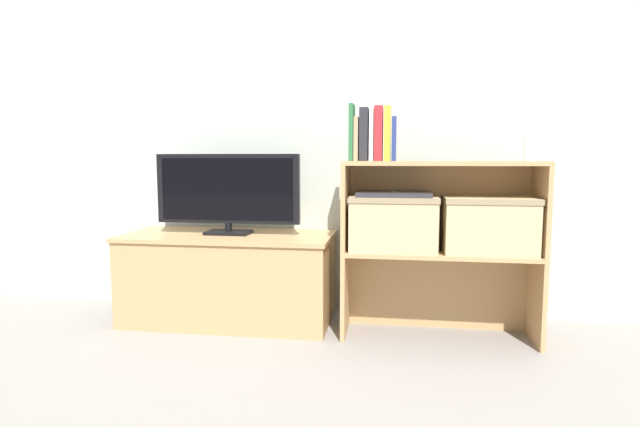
{
  "coord_description": "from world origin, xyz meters",
  "views": [
    {
      "loc": [
        0.35,
        -2.16,
        0.82
      ],
      "look_at": [
        0.0,
        0.15,
        0.57
      ],
      "focal_mm": 28.0,
      "sensor_mm": 36.0,
      "label": 1
    }
  ],
  "objects_px": {
    "book_navy": "(394,139)",
    "storage_basket_left": "(393,221)",
    "book_ivory": "(372,135)",
    "book_crimson": "(379,134)",
    "book_tan": "(357,139)",
    "tv": "(228,191)",
    "storage_basket_right": "(488,223)",
    "laptop": "(394,194)",
    "baby_monitor": "(531,149)",
    "book_charcoal": "(364,135)",
    "book_mustard": "(387,134)",
    "tv_stand": "(230,277)",
    "book_forest": "(352,133)"
  },
  "relations": [
    {
      "from": "book_navy",
      "to": "storage_basket_left",
      "type": "distance_m",
      "value": 0.37
    },
    {
      "from": "book_ivory",
      "to": "book_crimson",
      "type": "height_order",
      "value": "book_crimson"
    },
    {
      "from": "book_navy",
      "to": "book_crimson",
      "type": "bearing_deg",
      "value": 180.0
    },
    {
      "from": "book_tan",
      "to": "tv",
      "type": "bearing_deg",
      "value": 169.16
    },
    {
      "from": "tv",
      "to": "storage_basket_right",
      "type": "xyz_separation_m",
      "value": [
        1.24,
        -0.1,
        -0.12
      ]
    },
    {
      "from": "storage_basket_right",
      "to": "laptop",
      "type": "height_order",
      "value": "laptop"
    },
    {
      "from": "tv",
      "to": "book_tan",
      "type": "bearing_deg",
      "value": -10.84
    },
    {
      "from": "baby_monitor",
      "to": "book_charcoal",
      "type": "bearing_deg",
      "value": -176.49
    },
    {
      "from": "book_crimson",
      "to": "laptop",
      "type": "bearing_deg",
      "value": 22.47
    },
    {
      "from": "book_ivory",
      "to": "laptop",
      "type": "relative_size",
      "value": 0.69
    },
    {
      "from": "book_mustard",
      "to": "book_navy",
      "type": "distance_m",
      "value": 0.04
    },
    {
      "from": "book_tan",
      "to": "book_charcoal",
      "type": "bearing_deg",
      "value": 0.0
    },
    {
      "from": "book_crimson",
      "to": "book_navy",
      "type": "relative_size",
      "value": 1.24
    },
    {
      "from": "storage_basket_right",
      "to": "book_mustard",
      "type": "bearing_deg",
      "value": -176.27
    },
    {
      "from": "tv_stand",
      "to": "storage_basket_right",
      "type": "height_order",
      "value": "storage_basket_right"
    },
    {
      "from": "book_forest",
      "to": "storage_basket_left",
      "type": "relative_size",
      "value": 0.63
    },
    {
      "from": "tv_stand",
      "to": "book_forest",
      "type": "relative_size",
      "value": 4.16
    },
    {
      "from": "book_tan",
      "to": "book_crimson",
      "type": "distance_m",
      "value": 0.1
    },
    {
      "from": "book_forest",
      "to": "book_navy",
      "type": "distance_m",
      "value": 0.19
    },
    {
      "from": "book_forest",
      "to": "book_mustard",
      "type": "xyz_separation_m",
      "value": [
        0.16,
        0.0,
        -0.01
      ]
    },
    {
      "from": "book_tan",
      "to": "storage_basket_left",
      "type": "distance_m",
      "value": 0.41
    },
    {
      "from": "storage_basket_left",
      "to": "storage_basket_right",
      "type": "relative_size",
      "value": 1.0
    },
    {
      "from": "book_navy",
      "to": "baby_monitor",
      "type": "distance_m",
      "value": 0.6
    },
    {
      "from": "storage_basket_right",
      "to": "laptop",
      "type": "xyz_separation_m",
      "value": [
        -0.42,
        0.0,
        0.12
      ]
    },
    {
      "from": "book_tan",
      "to": "laptop",
      "type": "height_order",
      "value": "book_tan"
    },
    {
      "from": "book_navy",
      "to": "laptop",
      "type": "distance_m",
      "value": 0.25
    },
    {
      "from": "book_navy",
      "to": "storage_basket_right",
      "type": "height_order",
      "value": "book_navy"
    },
    {
      "from": "baby_monitor",
      "to": "book_forest",
      "type": "bearing_deg",
      "value": -176.74
    },
    {
      "from": "book_tan",
      "to": "storage_basket_right",
      "type": "height_order",
      "value": "book_tan"
    },
    {
      "from": "book_tan",
      "to": "laptop",
      "type": "xyz_separation_m",
      "value": [
        0.17,
        0.03,
        -0.25
      ]
    },
    {
      "from": "laptop",
      "to": "book_tan",
      "type": "bearing_deg",
      "value": -170.11
    },
    {
      "from": "book_ivory",
      "to": "storage_basket_left",
      "type": "xyz_separation_m",
      "value": [
        0.1,
        0.03,
        -0.39
      ]
    },
    {
      "from": "tv",
      "to": "book_ivory",
      "type": "relative_size",
      "value": 3.2
    },
    {
      "from": "book_charcoal",
      "to": "tv_stand",
      "type": "bearing_deg",
      "value": 169.55
    },
    {
      "from": "book_tan",
      "to": "tv_stand",
      "type": "bearing_deg",
      "value": 169.03
    },
    {
      "from": "book_charcoal",
      "to": "book_ivory",
      "type": "bearing_deg",
      "value": 0.0
    },
    {
      "from": "book_charcoal",
      "to": "baby_monitor",
      "type": "xyz_separation_m",
      "value": [
        0.73,
        0.04,
        -0.07
      ]
    },
    {
      "from": "book_mustard",
      "to": "storage_basket_left",
      "type": "xyz_separation_m",
      "value": [
        0.03,
        0.03,
        -0.39
      ]
    },
    {
      "from": "tv_stand",
      "to": "book_charcoal",
      "type": "relative_size",
      "value": 4.48
    },
    {
      "from": "book_mustard",
      "to": "baby_monitor",
      "type": "relative_size",
      "value": 1.81
    },
    {
      "from": "book_charcoal",
      "to": "storage_basket_right",
      "type": "height_order",
      "value": "book_charcoal"
    },
    {
      "from": "tv_stand",
      "to": "storage_basket_left",
      "type": "height_order",
      "value": "storage_basket_left"
    },
    {
      "from": "book_forest",
      "to": "book_crimson",
      "type": "relative_size",
      "value": 1.05
    },
    {
      "from": "book_navy",
      "to": "book_forest",
      "type": "bearing_deg",
      "value": 180.0
    },
    {
      "from": "book_tan",
      "to": "book_crimson",
      "type": "bearing_deg",
      "value": 0.0
    },
    {
      "from": "tv_stand",
      "to": "book_navy",
      "type": "relative_size",
      "value": 5.41
    },
    {
      "from": "tv_stand",
      "to": "storage_basket_right",
      "type": "distance_m",
      "value": 1.28
    },
    {
      "from": "book_navy",
      "to": "laptop",
      "type": "relative_size",
      "value": 0.58
    },
    {
      "from": "tv_stand",
      "to": "book_navy",
      "type": "distance_m",
      "value": 1.08
    },
    {
      "from": "book_forest",
      "to": "book_tan",
      "type": "height_order",
      "value": "book_forest"
    }
  ]
}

